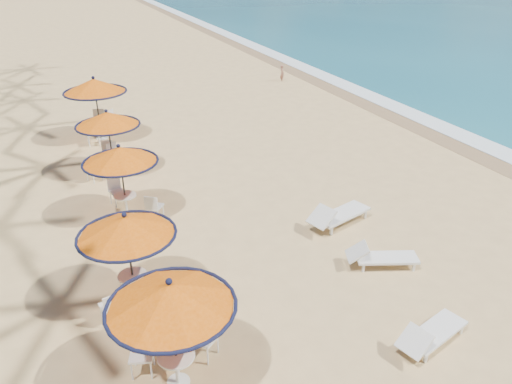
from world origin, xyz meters
TOP-DOWN VIEW (x-y plane):
  - ground at (0.00, 0.00)m, footprint 160.00×160.00m
  - foam_strip at (9.30, 10.00)m, footprint 1.20×140.00m
  - wetsand_band at (8.40, 10.00)m, footprint 1.40×140.00m
  - station_0 at (-5.19, 0.36)m, footprint 2.27×2.27m
  - station_1 at (-5.44, 3.02)m, footprint 2.15×2.15m
  - station_2 at (-4.83, 7.12)m, footprint 2.16×2.16m
  - station_3 at (-4.73, 10.48)m, footprint 2.19×2.19m
  - station_4 at (-4.59, 14.07)m, footprint 2.49×2.49m
  - lounger_near at (-0.31, -0.78)m, footprint 1.85×1.00m
  - lounger_mid at (0.42, 1.89)m, footprint 1.86×1.18m
  - lounger_far at (0.54, 4.06)m, footprint 2.17×1.20m
  - person at (6.44, 19.58)m, footprint 0.27×0.38m

SIDE VIEW (x-z plane):
  - ground at x=0.00m, z-range 0.00..0.00m
  - foam_strip at x=9.30m, z-range -0.02..0.02m
  - wetsand_band at x=8.40m, z-range -0.01..0.01m
  - lounger_near at x=-0.31m, z-range -0.02..0.61m
  - lounger_mid at x=0.42m, z-range -0.02..0.62m
  - lounger_far at x=0.54m, z-range -0.02..0.72m
  - person at x=6.44m, z-range 0.00..0.99m
  - station_3 at x=-4.73m, z-range 0.53..2.82m
  - station_1 at x=-5.44m, z-range 0.59..2.83m
  - station_2 at x=-4.83m, z-range 0.59..2.85m
  - station_0 at x=-5.19m, z-range 0.62..2.98m
  - station_4 at x=-4.59m, z-range 0.60..3.20m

